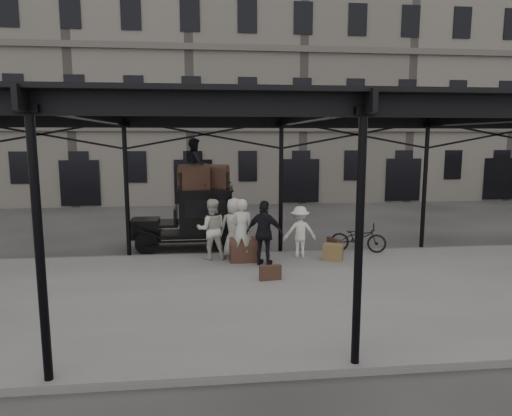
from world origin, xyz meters
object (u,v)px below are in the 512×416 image
Objects in this scene: bicycle at (358,238)px; steamer_trunk_roof_near at (194,179)px; steamer_trunk_platform at (244,251)px; porter_official at (265,233)px; taxi at (197,216)px; porter_left at (242,231)px.

steamer_trunk_roof_near reaches higher than bicycle.
steamer_trunk_roof_near is 1.13× the size of steamer_trunk_platform.
bicycle is (3.33, 1.26, -0.49)m from porter_official.
porter_official is 1.97× the size of steamer_trunk_roof_near.
porter_left is at bearing -60.36° from taxi.
taxi reaches higher than porter_official.
taxi is at bearing 91.68° from bicycle.
porter_official is 1.00m from steamer_trunk_platform.
steamer_trunk_roof_near is (-2.14, 2.64, 1.41)m from porter_official.
porter_left is at bearing -76.42° from steamer_trunk_roof_near.
taxi is 3.55m from porter_official.
taxi is 1.86× the size of porter_official.
porter_official is at bearing 156.72° from porter_left.
steamer_trunk_platform is at bearing -58.23° from taxi.
porter_official is at bearing -54.51° from taxi.
bicycle is at bearing -34.35° from steamer_trunk_roof_near.
steamer_trunk_platform is at bearing -74.14° from steamer_trunk_roof_near.
steamer_trunk_platform is (-3.90, -0.77, -0.16)m from bicycle.
bicycle is (3.98, 0.85, -0.50)m from porter_left.
porter_left is at bearing -5.82° from porter_official.
taxi is at bearing -27.84° from porter_official.
taxi is at bearing 51.74° from steamer_trunk_roof_near.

